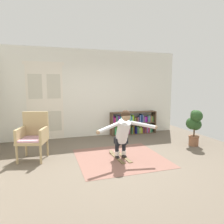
# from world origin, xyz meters

# --- Properties ---
(ground_plane) EXTENTS (7.20, 7.20, 0.00)m
(ground_plane) POSITION_xyz_m (0.00, 0.00, 0.00)
(ground_plane) COLOR brown
(back_wall) EXTENTS (6.00, 0.10, 2.90)m
(back_wall) POSITION_xyz_m (0.00, 2.60, 1.45)
(back_wall) COLOR silver
(back_wall) RESTS_ON ground
(double_door) EXTENTS (1.22, 0.05, 2.45)m
(double_door) POSITION_xyz_m (-1.58, 2.54, 1.23)
(double_door) COLOR silver
(double_door) RESTS_ON ground
(rug) EXTENTS (2.03, 1.93, 0.01)m
(rug) POSITION_xyz_m (0.10, 0.23, 0.00)
(rug) COLOR brown
(rug) RESTS_ON ground
(bookshelf) EXTENTS (1.67, 0.30, 0.80)m
(bookshelf) POSITION_xyz_m (1.35, 2.39, 0.35)
(bookshelf) COLOR brown
(bookshelf) RESTS_ON ground
(wicker_chair) EXTENTS (0.74, 0.74, 1.10)m
(wicker_chair) POSITION_xyz_m (-1.86, 0.80, 0.58)
(wicker_chair) COLOR tan
(wicker_chair) RESTS_ON ground
(potted_plant) EXTENTS (0.48, 0.47, 1.04)m
(potted_plant) POSITION_xyz_m (2.47, 0.55, 0.63)
(potted_plant) COLOR brown
(potted_plant) RESTS_ON ground
(skis_pair) EXTENTS (0.32, 0.84, 0.07)m
(skis_pair) POSITION_xyz_m (0.10, 0.26, 0.02)
(skis_pair) COLOR brown
(skis_pair) RESTS_ON rug
(person_skier) EXTENTS (1.46, 0.63, 1.11)m
(person_skier) POSITION_xyz_m (0.11, 0.07, 0.70)
(person_skier) COLOR white
(person_skier) RESTS_ON skis_pair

